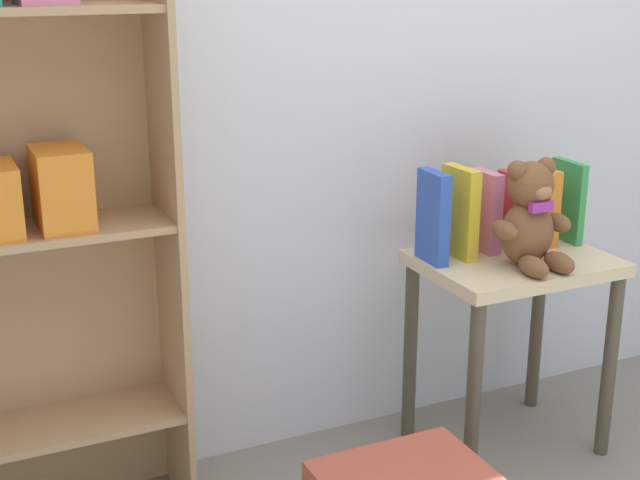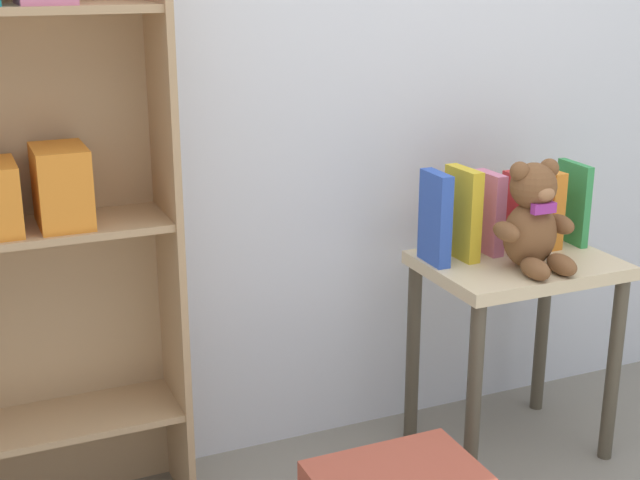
% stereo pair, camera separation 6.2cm
% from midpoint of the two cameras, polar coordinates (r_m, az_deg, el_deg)
% --- Properties ---
extents(wall_back, '(4.80, 0.06, 2.50)m').
position_cam_midpoint_polar(wall_back, '(2.54, 4.73, 14.56)').
color(wall_back, silver).
rests_on(wall_back, ground_plane).
extents(bookshelf_side, '(0.66, 0.25, 1.56)m').
position_cam_midpoint_polar(bookshelf_side, '(2.17, -17.58, 3.28)').
color(bookshelf_side, tan).
rests_on(bookshelf_side, ground_plane).
extents(display_table, '(0.52, 0.39, 0.59)m').
position_cam_midpoint_polar(display_table, '(2.57, 13.08, -3.60)').
color(display_table, beige).
rests_on(display_table, ground_plane).
extents(teddy_bear, '(0.22, 0.20, 0.29)m').
position_cam_midpoint_polar(teddy_bear, '(2.43, 14.21, 1.25)').
color(teddy_bear, brown).
rests_on(teddy_bear, display_table).
extents(book_standing_blue, '(0.04, 0.12, 0.25)m').
position_cam_midpoint_polar(book_standing_blue, '(2.42, 8.11, 1.39)').
color(book_standing_blue, '#2D51B7').
rests_on(book_standing_blue, display_table).
extents(book_standing_yellow, '(0.04, 0.14, 0.25)m').
position_cam_midpoint_polar(book_standing_yellow, '(2.48, 9.82, 1.69)').
color(book_standing_yellow, gold).
rests_on(book_standing_yellow, display_table).
extents(book_standing_pink, '(0.04, 0.12, 0.23)m').
position_cam_midpoint_polar(book_standing_pink, '(2.54, 11.42, 1.72)').
color(book_standing_pink, '#D17093').
rests_on(book_standing_pink, display_table).
extents(book_standing_red, '(0.04, 0.11, 0.22)m').
position_cam_midpoint_polar(book_standing_red, '(2.60, 13.09, 1.79)').
color(book_standing_red, red).
rests_on(book_standing_red, display_table).
extents(book_standing_orange, '(0.05, 0.15, 0.22)m').
position_cam_midpoint_polar(book_standing_orange, '(2.65, 14.72, 2.05)').
color(book_standing_orange, orange).
rests_on(book_standing_orange, display_table).
extents(book_standing_green, '(0.03, 0.14, 0.24)m').
position_cam_midpoint_polar(book_standing_green, '(2.69, 16.51, 2.29)').
color(book_standing_green, '#33934C').
rests_on(book_standing_green, display_table).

